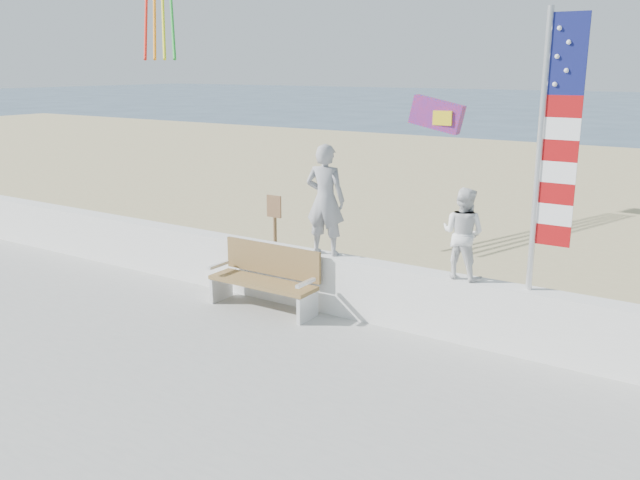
{
  "coord_description": "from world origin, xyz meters",
  "views": [
    {
      "loc": [
        5.57,
        -6.47,
        3.89
      ],
      "look_at": [
        0.2,
        1.8,
        1.35
      ],
      "focal_mm": 38.0,
      "sensor_mm": 36.0,
      "label": 1
    }
  ],
  "objects_px": {
    "child": "(463,233)",
    "bench": "(266,277)",
    "adult": "(325,200)",
    "flag": "(551,142)"
  },
  "relations": [
    {
      "from": "child",
      "to": "flag",
      "type": "height_order",
      "value": "flag"
    },
    {
      "from": "child",
      "to": "flag",
      "type": "distance_m",
      "value": 1.67
    },
    {
      "from": "adult",
      "to": "bench",
      "type": "xyz_separation_m",
      "value": [
        -0.81,
        -0.45,
        -1.24
      ]
    },
    {
      "from": "child",
      "to": "flag",
      "type": "relative_size",
      "value": 0.36
    },
    {
      "from": "child",
      "to": "flag",
      "type": "xyz_separation_m",
      "value": [
        1.06,
        -0.0,
        1.29
      ]
    },
    {
      "from": "child",
      "to": "adult",
      "type": "bearing_deg",
      "value": 5.08
    },
    {
      "from": "child",
      "to": "bench",
      "type": "height_order",
      "value": "child"
    },
    {
      "from": "flag",
      "to": "adult",
      "type": "bearing_deg",
      "value": 180.0
    },
    {
      "from": "child",
      "to": "flag",
      "type": "bearing_deg",
      "value": -174.94
    },
    {
      "from": "child",
      "to": "bench",
      "type": "bearing_deg",
      "value": 13.65
    }
  ]
}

